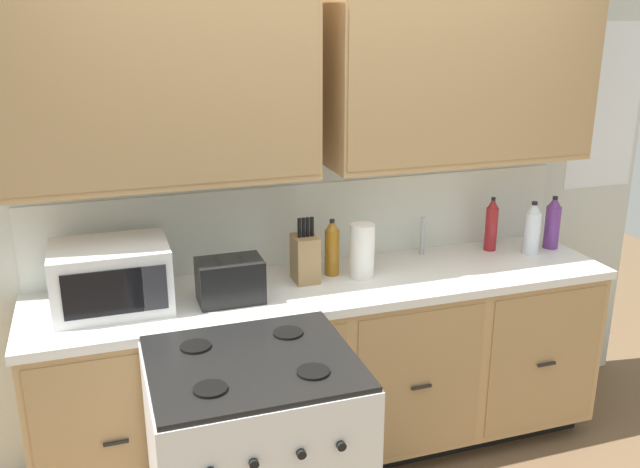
% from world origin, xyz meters
% --- Properties ---
extents(wall_unit, '(3.91, 0.40, 2.57)m').
position_xyz_m(wall_unit, '(0.00, 0.50, 1.68)').
color(wall_unit, silver).
rests_on(wall_unit, ground_plane).
extents(counter_run, '(2.74, 0.64, 0.94)m').
position_xyz_m(counter_run, '(0.00, 0.30, 0.48)').
color(counter_run, black).
rests_on(counter_run, ground_plane).
extents(microwave, '(0.48, 0.37, 0.28)m').
position_xyz_m(microwave, '(-0.97, 0.32, 1.08)').
color(microwave, white).
rests_on(microwave, counter_run).
extents(toaster, '(0.28, 0.18, 0.19)m').
position_xyz_m(toaster, '(-0.48, 0.23, 1.03)').
color(toaster, black).
rests_on(toaster, counter_run).
extents(knife_block, '(0.11, 0.14, 0.31)m').
position_xyz_m(knife_block, '(-0.10, 0.35, 1.05)').
color(knife_block, '#9C794E').
rests_on(knife_block, counter_run).
extents(sink_faucet, '(0.02, 0.02, 0.20)m').
position_xyz_m(sink_faucet, '(0.58, 0.51, 1.04)').
color(sink_faucet, '#B2B5BA').
rests_on(sink_faucet, counter_run).
extents(paper_towel_roll, '(0.12, 0.12, 0.26)m').
position_xyz_m(paper_towel_roll, '(0.17, 0.31, 1.07)').
color(paper_towel_roll, white).
rests_on(paper_towel_roll, counter_run).
extents(bottle_clear, '(0.08, 0.08, 0.28)m').
position_xyz_m(bottle_clear, '(1.12, 0.34, 1.07)').
color(bottle_clear, silver).
rests_on(bottle_clear, counter_run).
extents(bottle_violet, '(0.08, 0.08, 0.28)m').
position_xyz_m(bottle_violet, '(1.27, 0.39, 1.07)').
color(bottle_violet, '#663384').
rests_on(bottle_violet, counter_run).
extents(bottle_red, '(0.06, 0.06, 0.29)m').
position_xyz_m(bottle_red, '(0.95, 0.46, 1.08)').
color(bottle_red, maroon).
rests_on(bottle_red, counter_run).
extents(bottle_amber, '(0.07, 0.07, 0.27)m').
position_xyz_m(bottle_amber, '(0.04, 0.39, 1.07)').
color(bottle_amber, '#9E6619').
rests_on(bottle_amber, counter_run).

